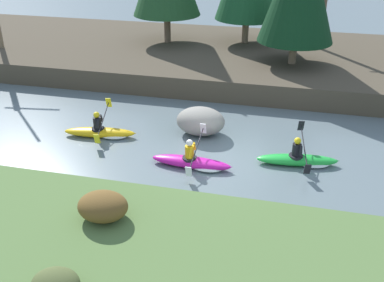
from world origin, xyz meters
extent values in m
plane|color=slate|center=(0.00, 0.00, 0.00)|extent=(90.00, 90.00, 0.00)
cube|color=#4C4233|center=(0.00, 10.22, 0.50)|extent=(44.00, 10.40, 1.01)
cylinder|color=brown|center=(-4.98, 10.88, 1.77)|extent=(0.36, 0.36, 1.53)
cylinder|color=#7A664C|center=(-0.71, 11.76, 1.68)|extent=(0.36, 0.36, 1.34)
cylinder|color=#7A664C|center=(2.02, 8.44, 1.56)|extent=(0.36, 0.36, 1.10)
cylinder|color=brown|center=(3.32, 11.54, 2.92)|extent=(0.28, 0.28, 3.82)
ellipsoid|color=brown|center=(-2.13, -4.75, 1.00)|extent=(1.30, 1.08, 0.70)
ellipsoid|color=green|center=(2.61, 0.32, 0.17)|extent=(2.76, 1.03, 0.34)
cone|color=green|center=(3.83, 0.52, 0.19)|extent=(0.38, 0.25, 0.20)
cylinder|color=black|center=(2.56, 0.31, 0.31)|extent=(0.55, 0.55, 0.08)
cylinder|color=black|center=(2.56, 0.31, 0.56)|extent=(0.34, 0.34, 0.42)
sphere|color=yellow|center=(2.56, 0.31, 0.89)|extent=(0.26, 0.26, 0.23)
cylinder|color=black|center=(2.62, 0.56, 0.65)|extent=(0.13, 0.24, 0.35)
cylinder|color=black|center=(2.69, 0.09, 0.65)|extent=(0.13, 0.24, 0.35)
cylinder|color=black|center=(2.78, 0.35, 0.69)|extent=(0.34, 1.89, 0.65)
cube|color=black|center=(2.63, 1.29, 1.00)|extent=(0.22, 0.19, 0.41)
cube|color=black|center=(2.94, -0.59, 0.38)|extent=(0.22, 0.19, 0.41)
ellipsoid|color=white|center=(3.15, 0.41, 0.09)|extent=(1.20, 0.87, 0.18)
ellipsoid|color=#C61999|center=(-0.83, -0.66, 0.17)|extent=(2.71, 0.67, 0.34)
cone|color=#C61999|center=(0.42, -0.69, 0.19)|extent=(0.35, 0.21, 0.20)
cylinder|color=black|center=(-0.88, -0.66, 0.31)|extent=(0.49, 0.49, 0.08)
cylinder|color=yellow|center=(-0.88, -0.66, 0.56)|extent=(0.31, 0.31, 0.42)
sphere|color=white|center=(-0.88, -0.66, 0.89)|extent=(0.24, 0.24, 0.23)
cylinder|color=yellow|center=(-0.77, -0.42, 0.65)|extent=(0.10, 0.23, 0.35)
cylinder|color=yellow|center=(-0.78, -0.90, 0.65)|extent=(0.10, 0.23, 0.35)
cylinder|color=black|center=(-0.65, -0.67, 0.69)|extent=(0.08, 1.91, 0.65)
cube|color=white|center=(-0.62, 0.28, 1.00)|extent=(0.20, 0.16, 0.41)
cube|color=white|center=(-0.67, -1.62, 0.38)|extent=(0.20, 0.16, 0.41)
ellipsoid|color=white|center=(-0.28, -0.68, 0.09)|extent=(1.12, 0.73, 0.18)
ellipsoid|color=yellow|center=(-4.72, 0.72, 0.17)|extent=(2.76, 1.00, 0.34)
cone|color=yellow|center=(-3.49, 0.91, 0.19)|extent=(0.38, 0.25, 0.20)
cylinder|color=black|center=(-4.77, 0.72, 0.31)|extent=(0.55, 0.55, 0.08)
cylinder|color=black|center=(-4.77, 0.72, 0.56)|extent=(0.34, 0.34, 0.42)
sphere|color=yellow|center=(-4.77, 0.72, 0.89)|extent=(0.26, 0.26, 0.23)
cylinder|color=black|center=(-4.71, 0.97, 0.65)|extent=(0.12, 0.24, 0.35)
cylinder|color=black|center=(-4.64, 0.49, 0.65)|extent=(0.12, 0.24, 0.35)
cylinder|color=black|center=(-4.54, 0.75, 0.69)|extent=(0.33, 1.90, 0.65)
cube|color=yellow|center=(-4.69, 1.69, 1.00)|extent=(0.22, 0.19, 0.41)
cube|color=yellow|center=(-4.40, -0.19, 0.38)|extent=(0.22, 0.19, 0.41)
ellipsoid|color=white|center=(-4.18, 0.81, 0.09)|extent=(1.19, 0.86, 0.18)
ellipsoid|color=gray|center=(-1.06, 1.86, 0.52)|extent=(1.86, 1.45, 1.05)
camera|label=1|loc=(2.23, -13.26, 7.65)|focal=42.00mm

